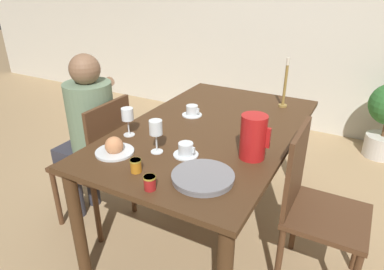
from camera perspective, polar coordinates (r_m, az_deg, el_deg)
ground_plane at (r=2.53m, az=2.73°, el=-14.90°), size 20.00×20.00×0.00m
wall_back at (r=3.93m, az=17.44°, el=19.42°), size 10.00×0.06×2.60m
dining_table at (r=2.16m, az=3.09°, el=-1.27°), size 0.99×1.62×0.77m
chair_person_side at (r=2.38m, az=-15.25°, el=-4.12°), size 0.42×0.42×0.92m
chair_opposite at (r=1.99m, az=19.75°, el=-11.02°), size 0.42×0.42×0.92m
person_seated at (r=2.36m, az=-16.79°, el=1.38°), size 0.39×0.41×1.20m
red_pitcher at (r=1.75m, az=10.17°, el=-0.28°), size 0.16×0.13×0.23m
wine_glass_water at (r=1.77m, az=-6.05°, el=0.99°), size 0.07×0.07×0.18m
wine_glass_juice at (r=2.00m, az=-10.69°, el=3.15°), size 0.07×0.07×0.17m
teacup_near_person at (r=1.78m, az=-1.03°, el=-2.53°), size 0.13×0.13×0.07m
teacup_across at (r=2.28m, az=0.01°, el=3.99°), size 0.13×0.13×0.07m
serving_tray at (r=1.58m, az=1.83°, el=-7.03°), size 0.29×0.29×0.03m
bread_plate at (r=1.85m, az=-12.82°, el=-2.10°), size 0.20×0.20×0.10m
jam_jar_amber at (r=1.65m, az=-9.35°, el=-4.98°), size 0.06×0.06×0.07m
jam_jar_red at (r=1.52m, az=-7.04°, el=-7.82°), size 0.06×0.06×0.07m
candlestick_tall at (r=2.49m, az=15.20°, el=7.58°), size 0.06×0.06×0.35m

